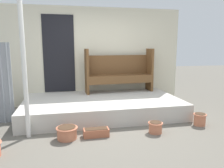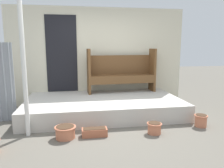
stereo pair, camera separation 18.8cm
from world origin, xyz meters
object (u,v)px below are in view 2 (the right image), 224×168
bench (121,71)px  flower_pot_middle (65,131)px  planter_box_rect (95,132)px  flower_pot_far_right (201,120)px  support_post (24,71)px  flower_pot_right (154,128)px

bench → flower_pot_middle: size_ratio=4.84×
flower_pot_middle → planter_box_rect: flower_pot_middle is taller
flower_pot_far_right → planter_box_rect: (-2.12, -0.12, -0.06)m
planter_box_rect → support_post: bearing=168.7°
support_post → flower_pot_far_right: bearing=-1.9°
support_post → flower_pot_right: 2.51m
flower_pot_middle → planter_box_rect: size_ratio=0.84×
flower_pot_far_right → planter_box_rect: size_ratio=0.59×
flower_pot_right → flower_pot_middle: bearing=177.7°
bench → flower_pot_right: size_ratio=6.54×
bench → flower_pot_right: (0.19, -2.07, -0.82)m
planter_box_rect → flower_pot_far_right: bearing=3.3°
flower_pot_middle → flower_pot_far_right: flower_pot_far_right is taller
flower_pot_middle → support_post: bearing=160.6°
bench → flower_pot_far_right: (1.23, -1.88, -0.80)m
flower_pot_middle → flower_pot_right: bearing=-2.3°
support_post → flower_pot_middle: (0.66, -0.23, -1.04)m
support_post → flower_pot_middle: size_ratio=6.17×
bench → flower_pot_far_right: bench is taller
flower_pot_middle → planter_box_rect: (0.51, -0.00, -0.05)m
support_post → flower_pot_right: bearing=-7.5°
flower_pot_far_right → planter_box_rect: 2.13m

